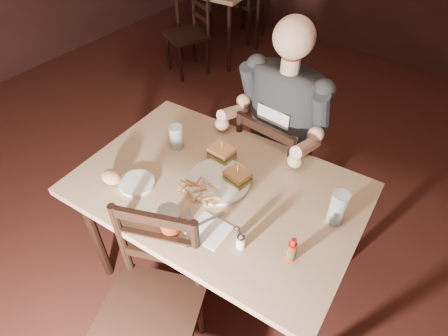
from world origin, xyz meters
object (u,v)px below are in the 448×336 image
Objects in this scene: chair_near at (149,315)px; hot_sauce at (292,249)px; bg_chair_near at (186,35)px; syrup_dispenser at (170,220)px; glass_left at (176,137)px; dinner_plate at (219,182)px; chair_far at (277,169)px; bg_chair_far at (247,1)px; diner at (281,107)px; main_table at (218,197)px; side_plate at (137,184)px; glass_right at (338,208)px.

chair_near reaches higher than hot_sauce.
bg_chair_near is 6.99× the size of syrup_dispenser.
chair_near is at bearing -29.20° from bg_chair_near.
glass_left reaches higher than hot_sauce.
syrup_dispenser reaches higher than dinner_plate.
dinner_plate is at bearing 90.82° from chair_far.
chair_far is 0.72m from glass_left.
bg_chair_far is at bearing 121.45° from dinner_plate.
diner is at bearing 87.43° from dinner_plate.
hot_sauce is 0.50m from syrup_dispenser.
bg_chair_far is 3.67m from syrup_dispenser.
hot_sauce is (0.81, -0.25, -0.00)m from glass_left.
glass_left is (-0.39, 0.67, 0.38)m from chair_near.
bg_chair_near is 2.51m from dinner_plate.
main_table is at bearing -87.95° from diner.
chair_far reaches higher than side_plate.
side_plate is at bearing -109.90° from diner.
side_plate is at bearing -30.93° from bg_chair_near.
chair_near is 0.59m from side_plate.
bg_chair_far is at bearing 130.56° from diner.
glass_left is 1.06× the size of hot_sauce.
glass_right is (0.51, -0.45, 0.41)m from chair_far.
main_table is 8.32× the size of side_plate.
chair_far is at bearing 67.71° from side_plate.
diner is 7.92× the size of syrup_dispenser.
chair_far is 1.03× the size of bg_chair_far.
diner is 0.82m from hot_sauce.
chair_near is 0.67m from dinner_plate.
glass_left is (1.42, -1.68, 0.42)m from bg_chair_near.
glass_right is (2.29, -1.65, 0.44)m from bg_chair_near.
main_table is 1.55× the size of chair_far.
bg_chair_near is 2.77m from syrup_dispenser.
main_table is at bearing 34.93° from side_plate.
glass_left is 1.09× the size of syrup_dispenser.
dinner_plate reaches higher than side_plate.
bg_chair_far is at bearing 95.20° from chair_near.
glass_right is at bearing 78.06° from hot_sauce.
glass_right reaches higher than syrup_dispenser.
bg_chair_near is at bearing -30.54° from chair_far.
chair_near is 1.19m from diner.
bg_chair_near is (0.00, -1.10, -0.02)m from bg_chair_far.
bg_chair_far is (-1.76, 2.88, -0.26)m from main_table.
glass_left is 0.87m from glass_right.
chair_far reaches higher than syrup_dispenser.
bg_chair_far is 5.23× the size of side_plate.
glass_right is 0.70m from syrup_dispenser.
syrup_dispenser is at bearing -17.49° from side_plate.
bg_chair_far is 1.05× the size of bg_chair_near.
main_table is 1.48× the size of diner.
diner is at bearing 129.85° from bg_chair_far.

